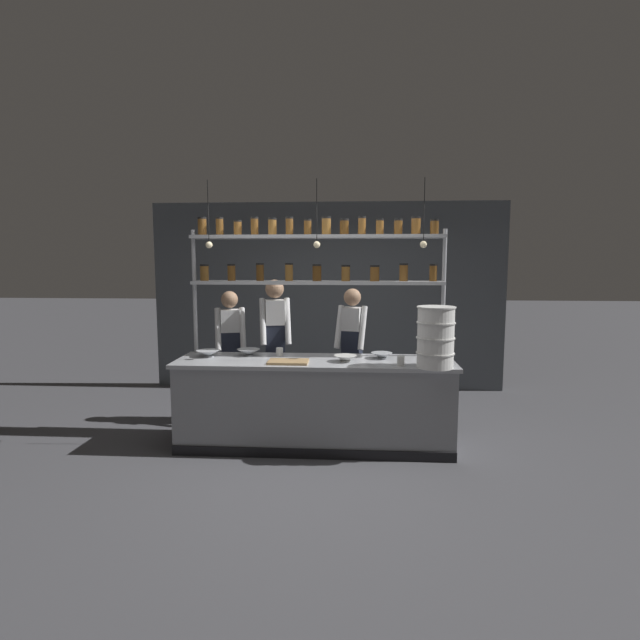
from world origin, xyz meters
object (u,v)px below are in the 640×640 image
prep_bowl_center_front (248,352)px  serving_cup_front (401,361)px  chef_left (231,347)px  prep_bowl_center_back (382,356)px  spice_shelf_unit (317,262)px  prep_bowl_near_left (345,359)px  chef_right (352,346)px  container_stack (436,337)px  chef_center (275,341)px  prep_bowl_near_right (208,353)px  cutting_board (288,362)px  serving_cup_by_board (280,352)px

prep_bowl_center_front → serving_cup_front: 1.66m
chef_left → prep_bowl_center_back: size_ratio=7.06×
spice_shelf_unit → serving_cup_front: (0.86, -0.58, -0.96)m
chef_left → prep_bowl_near_left: 1.63m
chef_right → container_stack: chef_right is taller
spice_shelf_unit → prep_bowl_near_left: size_ratio=11.73×
chef_left → chef_center: size_ratio=0.92×
chef_right → prep_bowl_center_front: 1.29m
chef_left → prep_bowl_near_right: chef_left is taller
container_stack → cutting_board: size_ratio=1.48×
prep_bowl_center_front → prep_bowl_near_left: bearing=-14.2°
prep_bowl_near_left → prep_bowl_center_back: size_ratio=1.05×
spice_shelf_unit → serving_cup_by_board: size_ratio=31.17×
chef_left → chef_right: 1.46m
chef_right → serving_cup_front: size_ratio=16.45×
cutting_board → prep_bowl_near_right: bearing=163.2°
chef_center → serving_cup_front: (1.39, -0.98, -0.03)m
container_stack → serving_cup_by_board: size_ratio=6.67×
container_stack → prep_bowl_center_front: container_stack is taller
container_stack → serving_cup_by_board: 1.67m
container_stack → prep_bowl_center_front: size_ratio=2.37×
chef_left → chef_right: chef_right is taller
chef_center → prep_bowl_center_front: (-0.21, -0.53, -0.05)m
prep_bowl_near_left → prep_bowl_near_right: bearing=173.5°
chef_center → serving_cup_front: 1.70m
chef_right → serving_cup_by_board: 1.01m
spice_shelf_unit → chef_center: spice_shelf_unit is taller
prep_bowl_near_right → chef_right: bearing=25.5°
chef_right → prep_bowl_near_right: size_ratio=6.45×
cutting_board → prep_bowl_near_left: prep_bowl_near_left is taller
prep_bowl_near_left → serving_cup_by_board: bearing=160.2°
chef_center → serving_cup_by_board: bearing=-89.4°
container_stack → prep_bowl_center_back: (-0.49, 0.41, -0.27)m
cutting_board → prep_bowl_near_right: prep_bowl_near_right is taller
serving_cup_front → spice_shelf_unit: bearing=146.1°
chef_left → container_stack: bearing=-41.8°
prep_bowl_near_right → serving_cup_front: bearing=-9.7°
chef_left → serving_cup_by_board: size_ratio=17.88×
spice_shelf_unit → prep_bowl_center_front: 1.23m
chef_left → container_stack: (2.26, -1.07, 0.31)m
chef_left → serving_cup_front: (1.94, -1.02, 0.07)m
prep_bowl_near_left → prep_bowl_center_front: 1.09m
chef_left → prep_bowl_center_front: (0.34, -0.57, 0.05)m
chef_center → prep_bowl_center_back: size_ratio=7.69×
prep_bowl_near_left → serving_cup_front: 0.57m
chef_right → chef_left: bearing=-161.5°
chef_left → prep_bowl_center_front: chef_left is taller
chef_left → prep_bowl_center_back: chef_left is taller
container_stack → cutting_board: 1.47m
chef_left → chef_right: size_ratio=0.98×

